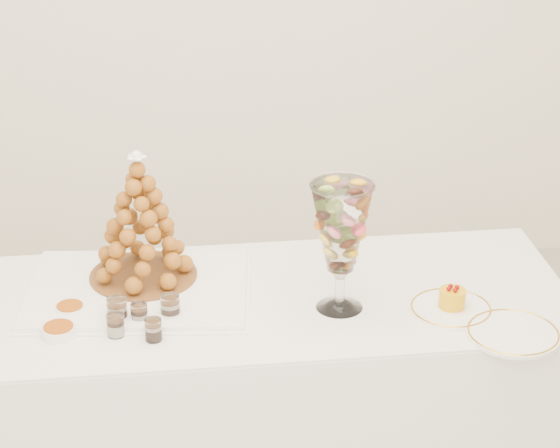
{
  "coord_description": "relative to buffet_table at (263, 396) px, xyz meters",
  "views": [
    {
      "loc": [
        -0.06,
        -2.54,
        2.29
      ],
      "look_at": [
        0.1,
        0.22,
        1.0
      ],
      "focal_mm": 70.0,
      "sensor_mm": 36.0,
      "label": 1
    }
  ],
  "objects": [
    {
      "name": "verrine_b",
      "position": [
        -0.36,
        -0.14,
        0.39
      ],
      "size": [
        0.06,
        0.06,
        0.06
      ],
      "primitive_type": "cylinder",
      "rotation": [
        0.0,
        0.0,
        0.18
      ],
      "color": "white",
      "rests_on": "buffet_table"
    },
    {
      "name": "cake_plate",
      "position": [
        0.55,
        -0.12,
        0.36
      ],
      "size": [
        0.24,
        0.24,
        0.01
      ],
      "primitive_type": "cylinder",
      "color": "white",
      "rests_on": "buffet_table"
    },
    {
      "name": "verrine_e",
      "position": [
        -0.31,
        -0.23,
        0.39
      ],
      "size": [
        0.06,
        0.06,
        0.06
      ],
      "primitive_type": "cylinder",
      "rotation": [
        0.0,
        0.0,
        -0.3
      ],
      "color": "white",
      "rests_on": "buffet_table"
    },
    {
      "name": "verrine_c",
      "position": [
        -0.27,
        -0.12,
        0.39
      ],
      "size": [
        0.06,
        0.06,
        0.07
      ],
      "primitive_type": "cylinder",
      "rotation": [
        0.0,
        0.0,
        0.03
      ],
      "color": "white",
      "rests_on": "buffet_table"
    },
    {
      "name": "spare_plate",
      "position": [
        0.69,
        -0.26,
        0.36
      ],
      "size": [
        0.27,
        0.27,
        0.01
      ],
      "primitive_type": "cylinder",
      "color": "white",
      "rests_on": "buffet_table"
    },
    {
      "name": "croquembouche",
      "position": [
        -0.36,
        0.11,
        0.57
      ],
      "size": [
        0.33,
        0.33,
        0.41
      ],
      "rotation": [
        0.0,
        0.0,
        0.13
      ],
      "color": "brown",
      "rests_on": "lace_tray"
    },
    {
      "name": "ramekin_front",
      "position": [
        -0.58,
        -0.19,
        0.37
      ],
      "size": [
        0.09,
        0.09,
        0.03
      ],
      "primitive_type": "cylinder",
      "color": "white",
      "rests_on": "buffet_table"
    },
    {
      "name": "buffet_table",
      "position": [
        0.0,
        0.0,
        0.0
      ],
      "size": [
        1.91,
        0.87,
        0.71
      ],
      "rotation": [
        0.0,
        0.0,
        0.07
      ],
      "color": "white",
      "rests_on": "ground"
    },
    {
      "name": "macaron_vase",
      "position": [
        0.22,
        -0.08,
        0.61
      ],
      "size": [
        0.18,
        0.18,
        0.39
      ],
      "color": "white",
      "rests_on": "buffet_table"
    },
    {
      "name": "lace_tray",
      "position": [
        -0.37,
        0.05,
        0.36
      ],
      "size": [
        0.67,
        0.51,
        0.02
      ],
      "primitive_type": "cube",
      "rotation": [
        0.0,
        0.0,
        -0.04
      ],
      "color": "white",
      "rests_on": "buffet_table"
    },
    {
      "name": "verrine_d",
      "position": [
        -0.42,
        -0.2,
        0.39
      ],
      "size": [
        0.06,
        0.06,
        0.07
      ],
      "primitive_type": "cylinder",
      "rotation": [
        0.0,
        0.0,
        -0.33
      ],
      "color": "white",
      "rests_on": "buffet_table"
    },
    {
      "name": "mousse_cake",
      "position": [
        0.55,
        -0.11,
        0.39
      ],
      "size": [
        0.08,
        0.08,
        0.07
      ],
      "color": "#E1A50A",
      "rests_on": "cake_plate"
    },
    {
      "name": "verrine_a",
      "position": [
        -0.42,
        -0.13,
        0.39
      ],
      "size": [
        0.07,
        0.07,
        0.08
      ],
      "primitive_type": "cylinder",
      "rotation": [
        0.0,
        0.0,
        0.19
      ],
      "color": "white",
      "rests_on": "buffet_table"
    },
    {
      "name": "ramekin_back",
      "position": [
        -0.56,
        -0.07,
        0.37
      ],
      "size": [
        0.09,
        0.09,
        0.03
      ],
      "primitive_type": "cylinder",
      "color": "white",
      "rests_on": "buffet_table"
    }
  ]
}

